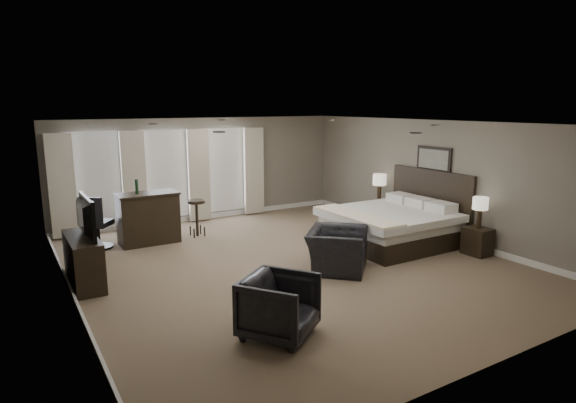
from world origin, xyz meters
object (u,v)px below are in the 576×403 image
dresser (84,261)px  armchair_far (279,304)px  bar_stool_left (136,219)px  bed (394,209)px  bar_stool_right (197,218)px  nightstand_far (378,213)px  tv (81,233)px  lamp_near (480,213)px  armchair_near (337,243)px  lamp_far (379,188)px  desk_chair (97,222)px  nightstand_near (477,241)px  bar_counter (148,218)px

dresser → armchair_far: size_ratio=1.59×
bar_stool_left → armchair_far: bearing=-86.7°
bed → bar_stool_left: 5.70m
dresser → bar_stool_right: bearing=35.1°
nightstand_far → tv: tv is taller
lamp_near → armchair_near: (-2.91, 0.74, -0.36)m
lamp_far → bar_stool_right: lamp_far is taller
nightstand_far → bar_stool_right: size_ratio=0.69×
tv → armchair_far: (1.84, -3.24, -0.45)m
nightstand_far → lamp_near: lamp_near is taller
bar_stool_right → desk_chair: desk_chair is taller
armchair_far → nightstand_near: bearing=-25.2°
lamp_far → dresser: 6.96m
bed → dresser: (-6.03, 0.87, -0.35)m
dresser → desk_chair: desk_chair is taller
lamp_far → tv: size_ratio=0.60×
bed → armchair_far: 4.82m
desk_chair → armchair_far: bearing=140.8°
lamp_near → bar_stool_left: bearing=137.9°
bed → lamp_far: 1.71m
nightstand_near → lamp_far: lamp_far is taller
bar_stool_right → desk_chair: 2.10m
bed → nightstand_near: 1.77m
bar_stool_left → bar_stool_right: bar_stool_right is taller
tv → lamp_far: bearing=-85.2°
lamp_near → bar_counter: size_ratio=0.49×
armchair_near → armchair_far: size_ratio=1.29×
armchair_near → desk_chair: size_ratio=1.01×
lamp_near → armchair_far: (-5.08, -0.92, -0.41)m
nightstand_far → bar_stool_left: 5.78m
armchair_near → bar_counter: bar_counter is taller
bed → dresser: bearing=171.8°
lamp_far → bar_counter: 5.50m
nightstand_far → lamp_far: size_ratio=0.83×
lamp_far → bar_stool_right: bearing=163.1°
armchair_near → bar_counter: bearing=79.9°
dresser → tv: (0.00, 0.00, 0.48)m
dresser → desk_chair: size_ratio=1.24×
armchair_near → lamp_near: bearing=-59.6°
armchair_far → bar_counter: bearing=57.4°
armchair_near → armchair_far: 2.74m
dresser → armchair_far: 3.72m
bar_stool_left → bar_counter: bearing=-83.4°
bed → nightstand_near: size_ratio=4.37×
bar_stool_left → dresser: bearing=-120.2°
nightstand_far → bar_counter: (-5.33, 1.30, 0.27)m
lamp_far → desk_chair: size_ratio=0.61×
tv → armchair_near: 4.33m
nightstand_near → nightstand_far: size_ratio=0.95×
nightstand_near → armchair_near: (-2.91, 0.74, 0.22)m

